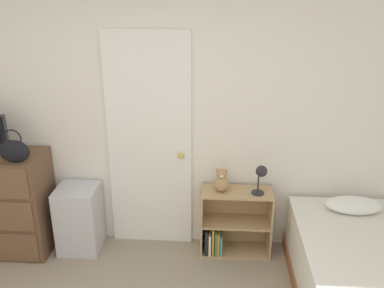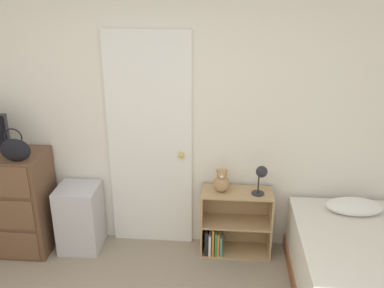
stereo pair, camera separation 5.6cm
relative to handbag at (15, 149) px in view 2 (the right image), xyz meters
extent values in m
cube|color=white|center=(1.09, 0.44, 0.17)|extent=(10.00, 0.06, 2.55)
cube|color=white|center=(1.11, 0.39, -0.06)|extent=(0.78, 0.04, 2.08)
sphere|color=gold|center=(1.40, 0.34, -0.15)|extent=(0.06, 0.06, 0.06)
ellipsoid|color=black|center=(0.00, 0.00, -0.01)|extent=(0.27, 0.09, 0.21)
torus|color=black|center=(0.00, 0.00, 0.11)|extent=(0.16, 0.01, 0.16)
cube|color=silver|center=(0.43, 0.20, -0.78)|extent=(0.39, 0.37, 0.65)
cube|color=tan|center=(1.61, 0.25, -0.78)|extent=(0.02, 0.29, 0.65)
cube|color=tan|center=(2.25, 0.25, -0.78)|extent=(0.02, 0.29, 0.65)
cube|color=tan|center=(1.93, 0.25, -1.09)|extent=(0.62, 0.29, 0.02)
cube|color=tan|center=(1.93, 0.25, -0.78)|extent=(0.62, 0.29, 0.02)
cube|color=tan|center=(1.93, 0.25, -0.46)|extent=(0.62, 0.29, 0.02)
cube|color=tan|center=(1.93, 0.39, -0.78)|extent=(0.66, 0.01, 0.65)
cube|color=black|center=(1.66, 0.23, -0.96)|extent=(0.03, 0.23, 0.25)
cube|color=white|center=(1.69, 0.20, -0.98)|extent=(0.02, 0.18, 0.21)
cube|color=orange|center=(1.72, 0.23, -0.94)|extent=(0.02, 0.25, 0.28)
cube|color=#338C4C|center=(1.74, 0.21, -0.96)|extent=(0.02, 0.21, 0.24)
cube|color=orange|center=(1.77, 0.19, -0.97)|extent=(0.02, 0.17, 0.23)
cube|color=teal|center=(1.79, 0.19, -0.99)|extent=(0.02, 0.17, 0.20)
sphere|color=tan|center=(1.78, 0.25, -0.38)|extent=(0.15, 0.15, 0.15)
sphere|color=tan|center=(1.78, 0.25, -0.28)|extent=(0.09, 0.09, 0.09)
sphere|color=silver|center=(1.78, 0.21, -0.29)|extent=(0.03, 0.03, 0.03)
sphere|color=tan|center=(1.75, 0.25, -0.25)|extent=(0.04, 0.04, 0.04)
sphere|color=tan|center=(1.82, 0.25, -0.25)|extent=(0.04, 0.04, 0.04)
cylinder|color=#262628|center=(2.11, 0.22, -0.45)|extent=(0.12, 0.12, 0.01)
cylinder|color=#262628|center=(2.11, 0.22, -0.35)|extent=(0.01, 0.01, 0.19)
sphere|color=#262628|center=(2.13, 0.20, -0.22)|extent=(0.10, 0.10, 0.10)
cube|color=silver|center=(2.95, -0.51, -0.77)|extent=(1.06, 1.75, 0.43)
ellipsoid|color=white|center=(2.95, 0.14, -0.50)|extent=(0.49, 0.28, 0.12)
camera|label=1|loc=(1.74, -3.28, 1.38)|focal=40.00mm
camera|label=2|loc=(1.80, -3.27, 1.38)|focal=40.00mm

